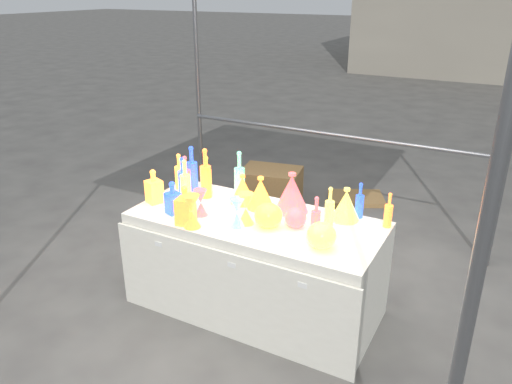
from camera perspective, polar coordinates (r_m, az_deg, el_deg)
The scene contains 30 objects.
ground at distance 3.94m, azimuth 0.00°, elevation -12.88°, with size 80.00×80.00×0.00m, color slate.
display_table at distance 3.73m, azimuth -0.07°, elevation -8.25°, with size 1.84×0.83×0.75m.
cardboard_box_closed at distance 5.45m, azimuth 1.71°, elevation 0.35°, with size 0.62×0.45×0.45m, color #A17949.
cardboard_box_flat at distance 5.84m, azimuth 11.41°, elevation -0.69°, with size 0.60×0.43×0.05m, color #A17949.
bottle_0 at distance 4.08m, azimuth -8.76°, elevation 2.39°, with size 0.08×0.08×0.29m, color red, non-canonical shape.
bottle_1 at distance 4.01m, azimuth -7.33°, elevation 2.70°, with size 0.09×0.09×0.37m, color #198952, non-canonical shape.
bottle_2 at distance 3.86m, azimuth -5.78°, elevation 2.17°, with size 0.09×0.09×0.40m, color #FFAE1A, non-canonical shape.
bottle_3 at distance 3.98m, azimuth -8.07°, elevation 2.02°, with size 0.08×0.08×0.31m, color #251EB1, non-canonical shape.
bottle_4 at distance 3.82m, azimuth -8.09°, elevation 1.31°, with size 0.08×0.08×0.33m, color #116C6E, non-canonical shape.
bottle_5 at distance 3.83m, azimuth -1.90°, elevation 1.98°, with size 0.08×0.08×0.38m, color #BF2669, non-canonical shape.
bottle_6 at distance 3.94m, azimuth -5.69°, elevation 1.97°, with size 0.08×0.08×0.31m, color red, non-canonical shape.
bottle_7 at distance 3.94m, azimuth -8.38°, elevation 1.82°, with size 0.07×0.07×0.31m, color #198952, non-canonical shape.
decanter_0 at distance 3.84m, azimuth -11.59°, elevation 0.66°, with size 0.11×0.11×0.27m, color red, non-canonical shape.
decanter_1 at distance 3.45m, azimuth -8.10°, elevation -1.50°, with size 0.12×0.12×0.28m, color #FFAE1A, non-canonical shape.
decanter_2 at distance 3.63m, azimuth -9.49°, elevation -0.61°, with size 0.10×0.10×0.25m, color #198952, non-canonical shape.
hourglass_0 at distance 3.41m, azimuth -7.36°, elevation -2.22°, with size 0.12×0.12×0.23m, color #FFAE1A, non-canonical shape.
hourglass_1 at distance 3.58m, azimuth -6.34°, elevation -1.21°, with size 0.10×0.10×0.20m, color #251EB1, non-canonical shape.
hourglass_3 at distance 3.39m, azimuth -2.18°, elevation -2.36°, with size 0.10×0.10×0.21m, color #BF2669, non-canonical shape.
hourglass_4 at distance 3.43m, azimuth -1.17°, elevation -1.91°, with size 0.11×0.11×0.23m, color red, non-canonical shape.
globe_0 at distance 3.40m, azimuth 1.42°, elevation -2.85°, with size 0.19×0.19×0.15m, color red, non-canonical shape.
globe_1 at distance 3.16m, azimuth 7.48°, elevation -5.11°, with size 0.19×0.19×0.15m, color #116C6E, non-canonical shape.
globe_3 at distance 3.41m, azimuth 4.54°, elevation -3.07°, with size 0.15×0.15×0.12m, color #251EB1, non-canonical shape.
lampshade_0 at distance 3.67m, azimuth 0.53°, elevation -0.04°, with size 0.21×0.21×0.24m, color #E7FB34, non-canonical shape.
lampshade_1 at distance 3.76m, azimuth -1.54°, elevation 0.35°, with size 0.19×0.19×0.23m, color #E7FB34, non-canonical shape.
lampshade_2 at distance 3.62m, azimuth 4.10°, elevation -0.01°, with size 0.25×0.25×0.30m, color #251EB1, non-canonical shape.
lampshade_3 at distance 3.55m, azimuth 10.25°, elevation -1.34°, with size 0.20×0.20×0.24m, color #116C6E, non-canonical shape.
bottle_8 at distance 3.59m, azimuth 11.77°, elevation -0.93°, with size 0.06×0.06×0.26m, color #198952, non-canonical shape.
bottle_9 at distance 3.50m, azimuth 14.92°, elevation -1.99°, with size 0.06×0.06×0.25m, color #FFAE1A, non-canonical shape.
bottle_10 at distance 3.27m, azimuth 6.87°, elevation -2.81°, with size 0.06×0.06×0.28m, color #251EB1, non-canonical shape.
bottle_11 at distance 3.42m, azimuth 8.42°, elevation -1.67°, with size 0.06×0.06×0.29m, color #116C6E, non-canonical shape.
Camera 1 is at (1.53, -2.83, 2.28)m, focal length 35.00 mm.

